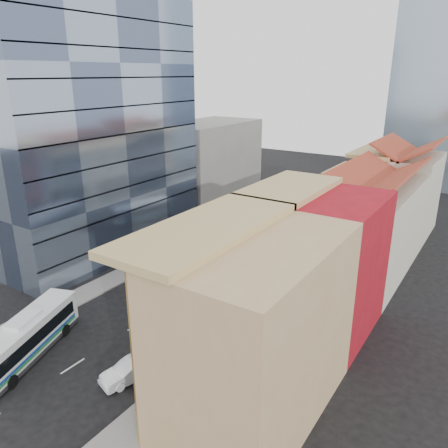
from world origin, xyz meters
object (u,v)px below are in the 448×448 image
Objects in this scene: shophouse_tan at (258,331)px; office_tower at (89,130)px; bus_left_near at (26,337)px; sedan_right at (132,369)px; bus_left_far at (244,233)px; bus_right at (233,275)px.

office_tower is at bearing 155.70° from shophouse_tan.
bus_left_near is 2.31× the size of sedan_right.
bus_right is (6.02, -12.31, 0.43)m from bus_left_far.
bus_right reaches higher than sedan_right.
office_tower is 24.75m from bus_right.
office_tower reaches higher than bus_right.
bus_left_near is (13.00, -19.03, -13.25)m from office_tower.
shophouse_tan is 16.84m from bus_right.
shophouse_tan is 0.47× the size of office_tower.
bus_right reaches higher than bus_left_near.
shophouse_tan reaches higher than bus_right.
office_tower is (-31.00, 14.00, 9.00)m from shophouse_tan.
bus_right is at bearing 45.63° from bus_left_near.
shophouse_tan is 35.19m from office_tower.
shophouse_tan is 30.24m from bus_left_far.
office_tower reaches higher than shophouse_tan.
sedan_right is (21.90, -16.47, -14.22)m from office_tower.
shophouse_tan is 2.96× the size of sedan_right.
bus_right is (21.02, -1.04, -13.02)m from office_tower.
bus_left_near is at bearing -164.40° from shophouse_tan.
office_tower is 23.08m from bus_left_far.
shophouse_tan is at bearing -37.29° from bus_right.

